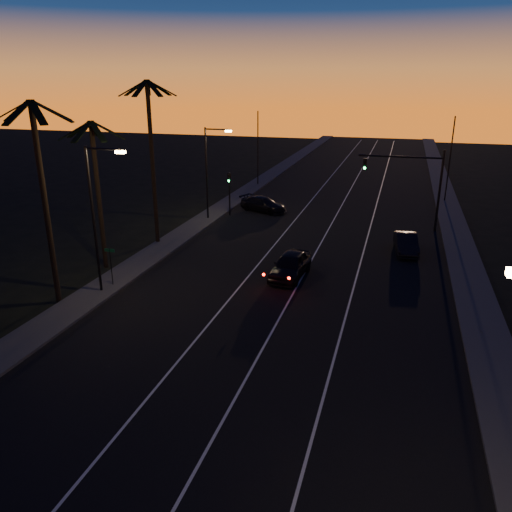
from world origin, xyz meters
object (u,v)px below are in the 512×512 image
(right_car, at_px, (406,243))
(signal_mast, at_px, (412,175))
(lead_car, at_px, (290,265))
(cross_car, at_px, (263,204))

(right_car, bearing_deg, signal_mast, 89.53)
(lead_car, height_order, right_car, lead_car)
(signal_mast, relative_size, lead_car, 1.28)
(lead_car, height_order, cross_car, lead_car)
(cross_car, bearing_deg, lead_car, -68.60)
(cross_car, bearing_deg, right_car, -33.59)
(right_car, relative_size, cross_car, 0.85)
(signal_mast, xyz_separation_m, lead_car, (-7.44, -14.15, -3.94))
(signal_mast, distance_m, lead_car, 16.47)
(signal_mast, bearing_deg, cross_car, 170.25)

